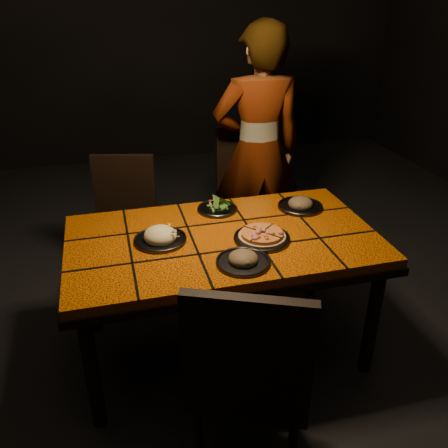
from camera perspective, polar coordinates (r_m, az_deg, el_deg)
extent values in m
cube|color=black|center=(2.92, -0.13, -14.83)|extent=(6.00, 7.00, 0.04)
cube|color=black|center=(5.64, -9.86, 22.44)|extent=(6.00, 0.04, 3.00)
cube|color=#D65C06|center=(2.48, -0.14, -1.96)|extent=(1.60, 0.90, 0.05)
cube|color=black|center=(2.51, -0.14, -2.86)|extent=(1.62, 0.92, 0.04)
cylinder|color=black|center=(2.37, -15.59, -16.79)|extent=(0.07, 0.07, 0.66)
cylinder|color=black|center=(2.68, 17.37, -11.13)|extent=(0.07, 0.07, 0.66)
cylinder|color=black|center=(2.95, -15.78, -6.93)|extent=(0.07, 0.07, 0.66)
cylinder|color=black|center=(3.21, 10.74, -3.38)|extent=(0.07, 0.07, 0.66)
cube|color=black|center=(2.05, 3.25, -17.39)|extent=(0.61, 0.61, 0.04)
cube|color=black|center=(1.71, 2.75, -15.70)|extent=(0.44, 0.23, 0.51)
cylinder|color=black|center=(2.37, 8.36, -19.04)|extent=(0.04, 0.04, 0.47)
cylinder|color=black|center=(2.39, -1.14, -18.22)|extent=(0.04, 0.04, 0.47)
cylinder|color=black|center=(2.14, -3.04, -25.28)|extent=(0.04, 0.04, 0.47)
cube|color=black|center=(3.23, -12.05, -0.96)|extent=(0.50, 0.50, 0.04)
cube|color=black|center=(3.29, -11.88, 4.39)|extent=(0.41, 0.14, 0.45)
cylinder|color=black|center=(3.24, -15.11, -6.00)|extent=(0.04, 0.04, 0.43)
cylinder|color=black|center=(3.17, -9.19, -6.10)|extent=(0.04, 0.04, 0.43)
cylinder|color=black|center=(3.52, -13.89, -3.01)|extent=(0.04, 0.04, 0.43)
cylinder|color=black|center=(3.45, -8.45, -3.04)|extent=(0.04, 0.04, 0.43)
cube|color=black|center=(3.55, 3.49, 2.98)|extent=(0.47, 0.47, 0.04)
cube|color=black|center=(3.63, 2.50, 8.10)|extent=(0.45, 0.06, 0.49)
cylinder|color=black|center=(3.46, 1.58, -2.36)|extent=(0.04, 0.04, 0.46)
cylinder|color=black|center=(3.58, 7.12, -1.50)|extent=(0.04, 0.04, 0.46)
cylinder|color=black|center=(3.76, -0.16, 0.26)|extent=(0.04, 0.04, 0.46)
cylinder|color=black|center=(3.87, 4.99, 0.97)|extent=(0.04, 0.04, 0.46)
imported|color=brown|center=(3.37, 4.06, 8.69)|extent=(0.66, 0.46, 1.74)
cylinder|color=#38383D|center=(2.44, 4.58, -1.77)|extent=(0.29, 0.29, 0.01)
torus|color=#38383D|center=(2.44, 4.59, -1.60)|extent=(0.29, 0.29, 0.01)
cylinder|color=tan|center=(2.44, 4.59, -1.50)|extent=(0.34, 0.34, 0.01)
cylinder|color=orange|center=(2.43, 4.60, -1.19)|extent=(0.31, 0.31, 0.02)
cylinder|color=#38383D|center=(2.44, -7.65, -1.92)|extent=(0.27, 0.27, 0.01)
torus|color=#38383D|center=(2.44, -7.66, -1.76)|extent=(0.27, 0.27, 0.01)
ellipsoid|color=#F5E3A1|center=(2.43, -7.69, -1.34)|extent=(0.16, 0.16, 0.09)
cylinder|color=#38383D|center=(2.75, -0.82, 1.78)|extent=(0.23, 0.23, 0.01)
torus|color=#38383D|center=(2.74, -0.82, 1.93)|extent=(0.23, 0.23, 0.01)
cylinder|color=#38383D|center=(2.24, 2.32, -4.64)|extent=(0.26, 0.26, 0.01)
torus|color=#38383D|center=(2.23, 2.32, -4.46)|extent=(0.26, 0.26, 0.01)
ellipsoid|color=brown|center=(2.22, 2.33, -4.04)|extent=(0.15, 0.15, 0.08)
cylinder|color=#38383D|center=(2.81, 9.15, 2.07)|extent=(0.26, 0.26, 0.01)
torus|color=#38383D|center=(2.81, 9.16, 2.21)|extent=(0.26, 0.26, 0.01)
ellipsoid|color=brown|center=(2.80, 9.19, 2.58)|extent=(0.16, 0.16, 0.09)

